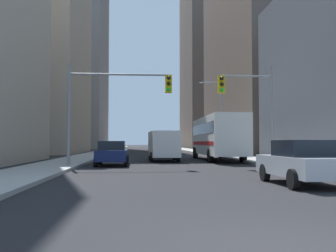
% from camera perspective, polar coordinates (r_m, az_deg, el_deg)
% --- Properties ---
extents(ground_plane, '(400.00, 400.00, 0.00)m').
position_cam_1_polar(ground_plane, '(5.66, 17.15, -17.10)').
color(ground_plane, black).
extents(sidewalk_left, '(3.09, 160.00, 0.15)m').
position_cam_1_polar(sidewalk_left, '(55.34, -9.50, -3.76)').
color(sidewalk_left, '#9E9E99').
rests_on(sidewalk_left, ground).
extents(sidewalk_right, '(3.09, 160.00, 0.15)m').
position_cam_1_polar(sidewalk_right, '(55.83, 4.84, -3.77)').
color(sidewalk_right, '#9E9E99').
rests_on(sidewalk_right, ground).
extents(city_bus, '(2.71, 11.54, 3.40)m').
position_cam_1_polar(city_bus, '(31.17, 7.22, -1.47)').
color(city_bus, silver).
rests_on(city_bus, ground).
extents(cargo_van_white, '(2.19, 5.28, 2.26)m').
position_cam_1_polar(cargo_van_white, '(29.72, -0.67, -2.68)').
color(cargo_van_white, white).
rests_on(cargo_van_white, ground).
extents(sedan_silver, '(1.95, 4.26, 1.52)m').
position_cam_1_polar(sedan_silver, '(14.03, 19.06, -5.01)').
color(sedan_silver, '#B7BABF').
rests_on(sedan_silver, ground).
extents(sedan_navy, '(1.95, 4.20, 1.52)m').
position_cam_1_polar(sedan_navy, '(24.38, -8.13, -3.94)').
color(sedan_navy, '#141E4C').
rests_on(sedan_navy, ground).
extents(sedan_blue, '(1.95, 4.24, 1.52)m').
position_cam_1_polar(sedan_blue, '(36.61, -1.27, -3.43)').
color(sedan_blue, navy).
rests_on(sedan_blue, ground).
extents(traffic_signal_near_left, '(6.04, 0.44, 6.00)m').
position_cam_1_polar(traffic_signal_near_left, '(22.97, -7.67, 4.39)').
color(traffic_signal_near_left, gray).
rests_on(traffic_signal_near_left, ground).
extents(traffic_signal_near_right, '(3.34, 0.44, 6.00)m').
position_cam_1_polar(traffic_signal_near_right, '(23.84, 11.69, 3.87)').
color(traffic_signal_near_right, gray).
rests_on(traffic_signal_near_right, ground).
extents(street_lamp_right, '(2.27, 0.32, 7.50)m').
position_cam_1_polar(street_lamp_right, '(38.44, 7.24, 2.24)').
color(street_lamp_right, gray).
rests_on(street_lamp_right, ground).
extents(building_left_mid_office, '(19.81, 20.19, 31.69)m').
position_cam_1_polar(building_left_mid_office, '(58.41, -22.23, 12.08)').
color(building_left_mid_office, '#B7A893').
rests_on(building_left_mid_office, ground).
extents(building_right_mid_block, '(25.55, 29.10, 31.83)m').
position_cam_1_polar(building_right_mid_block, '(60.04, 20.03, 11.71)').
color(building_right_mid_block, '#66564C').
rests_on(building_right_mid_block, ground).
extents(building_right_far_highrise, '(15.44, 25.68, 68.76)m').
position_cam_1_polar(building_right_far_highrise, '(102.94, 6.94, 16.30)').
color(building_right_far_highrise, '#66564C').
rests_on(building_right_far_highrise, ground).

